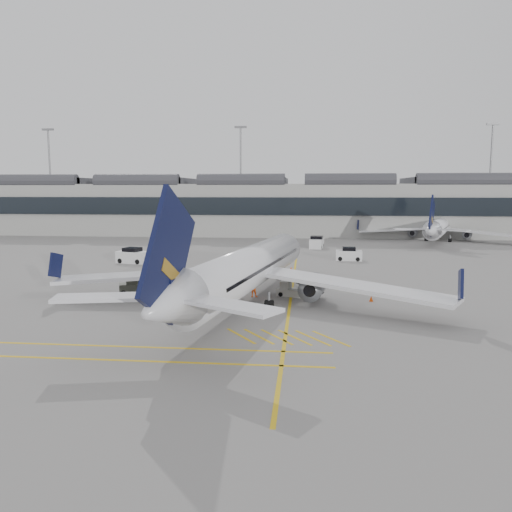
# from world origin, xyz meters

# --- Properties ---
(ground) EXTENTS (220.00, 220.00, 0.00)m
(ground) POSITION_xyz_m (0.00, 0.00, 0.00)
(ground) COLOR gray
(ground) RESTS_ON ground
(terminal) EXTENTS (200.00, 20.45, 12.40)m
(terminal) POSITION_xyz_m (0.00, 71.93, 6.14)
(terminal) COLOR #9E9E99
(terminal) RESTS_ON ground
(light_masts) EXTENTS (113.00, 0.60, 25.45)m
(light_masts) POSITION_xyz_m (-1.67, 86.00, 14.49)
(light_masts) COLOR slate
(light_masts) RESTS_ON ground
(apron_markings) EXTENTS (0.25, 60.00, 0.01)m
(apron_markings) POSITION_xyz_m (10.00, 10.00, 0.01)
(apron_markings) COLOR gold
(apron_markings) RESTS_ON ground
(airliner_main) EXTENTS (34.16, 37.63, 10.08)m
(airliner_main) POSITION_xyz_m (6.29, 2.93, 2.96)
(airliner_main) COLOR silver
(airliner_main) RESTS_ON ground
(airliner_far) EXTENTS (29.26, 32.42, 9.01)m
(airliner_far) POSITION_xyz_m (37.01, 59.69, 2.65)
(airliner_far) COLOR silver
(airliner_far) RESTS_ON ground
(belt_loader) EXTENTS (4.45, 2.38, 1.76)m
(belt_loader) POSITION_xyz_m (10.40, 6.09, 0.51)
(belt_loader) COLOR beige
(belt_loader) RESTS_ON ground
(baggage_cart_a) EXTENTS (1.87, 1.63, 1.75)m
(baggage_cart_a) POSITION_xyz_m (-0.12, 2.42, 0.94)
(baggage_cart_a) COLOR gray
(baggage_cart_a) RESTS_ON ground
(baggage_cart_b) EXTENTS (1.65, 1.38, 1.68)m
(baggage_cart_b) POSITION_xyz_m (0.75, 10.49, 0.90)
(baggage_cart_b) COLOR gray
(baggage_cart_b) RESTS_ON ground
(baggage_cart_c) EXTENTS (1.92, 1.76, 1.64)m
(baggage_cart_c) POSITION_xyz_m (-0.82, 7.30, 0.88)
(baggage_cart_c) COLOR gray
(baggage_cart_c) RESTS_ON ground
(baggage_cart_d) EXTENTS (1.88, 1.67, 1.69)m
(baggage_cart_d) POSITION_xyz_m (-4.20, 5.78, 0.91)
(baggage_cart_d) COLOR gray
(baggage_cart_d) RESTS_ON ground
(ramp_agent_a) EXTENTS (0.78, 0.72, 1.79)m
(ramp_agent_a) POSITION_xyz_m (5.34, 9.67, 0.90)
(ramp_agent_a) COLOR #E1490B
(ramp_agent_a) RESTS_ON ground
(ramp_agent_b) EXTENTS (0.83, 0.67, 1.65)m
(ramp_agent_b) POSITION_xyz_m (6.55, 5.42, 0.83)
(ramp_agent_b) COLOR #F3550C
(ramp_agent_b) RESTS_ON ground
(pushback_tug) EXTENTS (2.82, 2.24, 1.38)m
(pushback_tug) POSITION_xyz_m (-4.89, 5.50, 0.61)
(pushback_tug) COLOR #535649
(pushback_tug) RESTS_ON ground
(safety_cone_nose) EXTENTS (0.36, 0.36, 0.50)m
(safety_cone_nose) POSITION_xyz_m (9.58, 20.73, 0.25)
(safety_cone_nose) COLOR #F24C0A
(safety_cone_nose) RESTS_ON ground
(safety_cone_engine) EXTENTS (0.37, 0.37, 0.51)m
(safety_cone_engine) POSITION_xyz_m (17.10, 4.54, 0.25)
(safety_cone_engine) COLOR #F24C0A
(safety_cone_engine) RESTS_ON ground
(service_van_left) EXTENTS (4.43, 2.93, 2.09)m
(service_van_left) POSITION_xyz_m (-11.88, 25.22, 0.93)
(service_van_left) COLOR silver
(service_van_left) RESTS_ON ground
(service_van_mid) EXTENTS (2.59, 4.31, 2.09)m
(service_van_mid) POSITION_xyz_m (13.19, 45.05, 0.93)
(service_van_mid) COLOR silver
(service_van_mid) RESTS_ON ground
(service_van_right) EXTENTS (3.70, 2.03, 1.84)m
(service_van_right) POSITION_xyz_m (17.35, 30.56, 0.82)
(service_van_right) COLOR silver
(service_van_right) RESTS_ON ground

